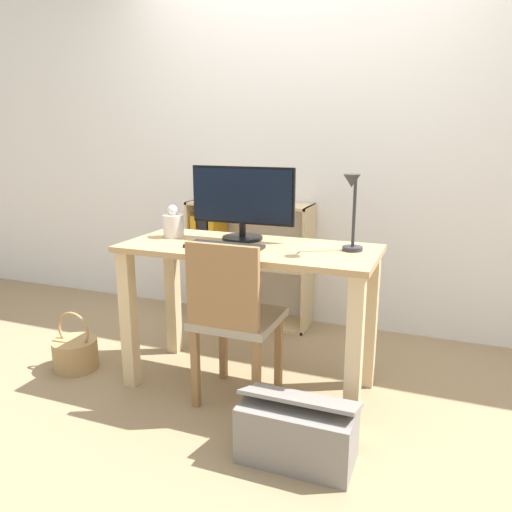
{
  "coord_description": "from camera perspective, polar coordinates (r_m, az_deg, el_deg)",
  "views": [
    {
      "loc": [
        0.94,
        -2.3,
        1.34
      ],
      "look_at": [
        0.0,
        0.1,
        0.7
      ],
      "focal_mm": 35.0,
      "sensor_mm": 36.0,
      "label": 1
    }
  ],
  "objects": [
    {
      "name": "storage_box",
      "position": [
        2.21,
        4.75,
        -19.25
      ],
      "size": [
        0.49,
        0.3,
        0.31
      ],
      "color": "gray",
      "rests_on": "ground_plane"
    },
    {
      "name": "basket",
      "position": [
        3.14,
        -19.94,
        -10.34
      ],
      "size": [
        0.25,
        0.25,
        0.35
      ],
      "color": "tan",
      "rests_on": "ground_plane"
    },
    {
      "name": "desk_lamp",
      "position": [
        2.39,
        10.96,
        5.71
      ],
      "size": [
        0.1,
        0.19,
        0.38
      ],
      "color": "#2D2D33",
      "rests_on": "desk"
    },
    {
      "name": "monitor",
      "position": [
        2.67,
        -1.57,
        6.46
      ],
      "size": [
        0.58,
        0.22,
        0.39
      ],
      "color": "black",
      "rests_on": "desk"
    },
    {
      "name": "ground_plane",
      "position": [
        2.82,
        -0.76,
        -14.43
      ],
      "size": [
        10.0,
        10.0,
        0.0
      ],
      "primitive_type": "plane",
      "color": "#997F5B"
    },
    {
      "name": "vase",
      "position": [
        2.78,
        -9.42,
        3.64
      ],
      "size": [
        0.11,
        0.11,
        0.18
      ],
      "color": "silver",
      "rests_on": "desk"
    },
    {
      "name": "chair",
      "position": [
        2.46,
        -2.64,
        -6.83
      ],
      "size": [
        0.4,
        0.4,
        0.85
      ],
      "rotation": [
        0.0,
        0.0,
        -0.14
      ],
      "color": "#9E937F",
      "rests_on": "ground_plane"
    },
    {
      "name": "bookshelf",
      "position": [
        3.64,
        -3.23,
        -1.37
      ],
      "size": [
        0.88,
        0.28,
        0.87
      ],
      "color": "#D8BC8C",
      "rests_on": "ground_plane"
    },
    {
      "name": "keyboard",
      "position": [
        2.5,
        -3.66,
        1.12
      ],
      "size": [
        0.39,
        0.15,
        0.02
      ],
      "color": "black",
      "rests_on": "desk"
    },
    {
      "name": "desk",
      "position": [
        2.59,
        -0.8,
        -2.48
      ],
      "size": [
        1.31,
        0.57,
        0.78
      ],
      "color": "tan",
      "rests_on": "ground_plane"
    },
    {
      "name": "wall_back",
      "position": [
        3.5,
        5.93,
        13.18
      ],
      "size": [
        8.0,
        0.05,
        2.6
      ],
      "color": "white",
      "rests_on": "ground_plane"
    }
  ]
}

